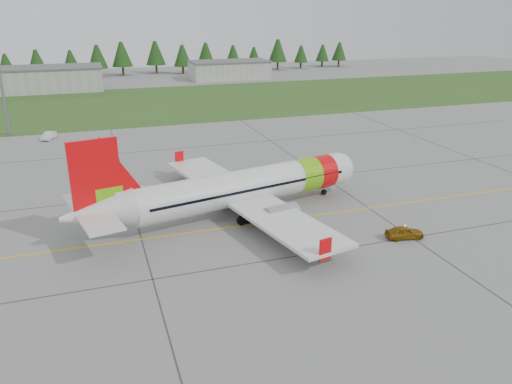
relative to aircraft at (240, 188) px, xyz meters
name	(u,v)px	position (x,y,z in m)	size (l,w,h in m)	color
ground	(318,253)	(4.01, -11.12, -2.94)	(320.00, 320.00, 0.00)	gray
aircraft	(240,188)	(0.00, 0.00, 0.00)	(33.32, 31.23, 10.21)	silver
follow_me_car	(406,221)	(13.19, -11.02, -1.12)	(1.46, 1.24, 3.64)	orange
service_van	(47,128)	(-21.39, 41.83, -1.02)	(1.34, 1.27, 3.85)	silver
grass_strip	(170,102)	(4.01, 70.88, -2.93)	(320.00, 50.00, 0.03)	#30561E
taxi_guideline	(286,219)	(4.01, -3.12, -2.93)	(120.00, 0.25, 0.02)	gold
hangar_west	(40,80)	(-25.99, 98.88, 0.06)	(32.00, 14.00, 6.00)	#A8A8A3
hangar_east	(229,70)	(29.01, 106.88, -0.34)	(24.00, 12.00, 5.20)	#A8A8A3
floodlight_mast	(0,78)	(-27.99, 46.88, 7.06)	(0.50, 0.50, 20.00)	slate
treeline	(141,59)	(4.01, 126.88, 2.06)	(160.00, 8.00, 10.00)	#1C3F14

